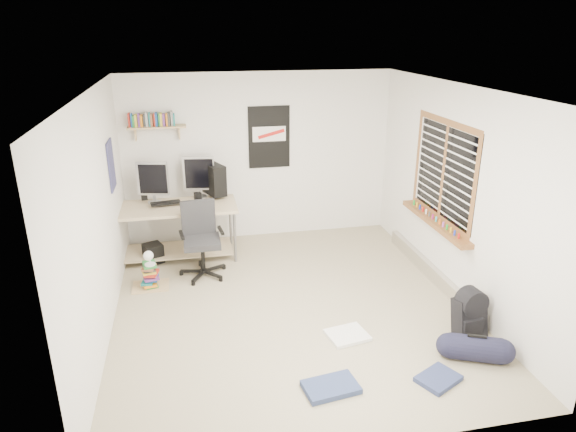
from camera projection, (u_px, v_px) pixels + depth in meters
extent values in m
cube|color=gray|center=(290.00, 306.00, 6.06)|extent=(4.00, 4.50, 0.01)
cube|color=white|center=(290.00, 88.00, 5.19)|extent=(4.00, 4.50, 0.01)
cube|color=silver|center=(259.00, 157.00, 7.70)|extent=(4.00, 0.01, 2.50)
cube|color=silver|center=(98.00, 218.00, 5.25)|extent=(0.01, 4.50, 2.50)
cube|color=silver|center=(457.00, 194.00, 6.00)|extent=(0.01, 4.50, 2.50)
cube|color=tan|center=(174.00, 233.00, 7.21)|extent=(1.77, 0.79, 0.80)
cube|color=#B1B0B6|center=(153.00, 184.00, 7.10)|extent=(0.44, 0.19, 0.47)
cube|color=#B5B4B9|center=(199.00, 179.00, 7.33)|extent=(0.45, 0.17, 0.49)
cube|color=black|center=(214.00, 179.00, 7.39)|extent=(0.34, 0.46, 0.44)
cube|color=black|center=(166.00, 203.00, 7.06)|extent=(0.42, 0.21, 0.02)
cube|color=black|center=(144.00, 194.00, 7.19)|extent=(0.09, 0.09, 0.16)
cube|color=black|center=(198.00, 199.00, 6.96)|extent=(0.10, 0.10, 0.18)
cube|color=#262629|center=(202.00, 241.00, 6.63)|extent=(0.72, 0.72, 0.99)
cube|color=tan|center=(157.00, 127.00, 7.14)|extent=(0.80, 0.22, 0.24)
cube|color=black|center=(269.00, 137.00, 7.60)|extent=(0.62, 0.03, 0.92)
cube|color=navy|center=(111.00, 165.00, 6.27)|extent=(0.02, 0.42, 0.60)
cube|color=brown|center=(442.00, 171.00, 6.20)|extent=(0.10, 1.50, 1.26)
cube|color=#B7B2A8|center=(432.00, 272.00, 6.67)|extent=(0.08, 2.50, 0.18)
cube|color=black|center=(469.00, 317.00, 5.44)|extent=(0.35, 0.30, 0.43)
cylinder|color=black|center=(475.00, 347.00, 5.03)|extent=(0.34, 0.34, 0.50)
cube|color=silver|center=(347.00, 335.00, 5.44)|extent=(0.47, 0.42, 0.04)
cube|color=navy|center=(331.00, 387.00, 4.64)|extent=(0.53, 0.38, 0.05)
cube|color=navy|center=(438.00, 379.00, 4.76)|extent=(0.47, 0.43, 0.05)
cube|color=brown|center=(150.00, 276.00, 6.44)|extent=(0.40, 0.33, 0.27)
cube|color=white|center=(150.00, 260.00, 6.35)|extent=(0.20, 0.25, 0.22)
cube|color=black|center=(153.00, 253.00, 7.11)|extent=(0.31, 0.31, 0.27)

